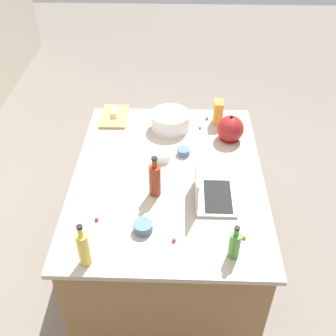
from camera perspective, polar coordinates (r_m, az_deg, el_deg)
The scene contains 22 objects.
ground_plane at distance 3.16m, azimuth 0.00°, elevation -13.41°, with size 12.00×12.00×0.00m, color slate.
island_counter at distance 2.81m, azimuth 0.00°, elevation -7.86°, with size 1.51×1.16×0.90m.
laptop at distance 2.32m, azimuth 5.83°, elevation -3.41°, with size 0.31×0.23×0.22m.
mixing_bowl_large at distance 2.87m, azimuth 0.41°, elevation 6.67°, with size 0.28×0.28×0.12m.
bottle_oil at distance 2.00m, azimuth -11.68°, elevation -10.89°, with size 0.06×0.06×0.26m.
bottle_olive at distance 2.03m, azimuth 9.26°, elevation -10.45°, with size 0.06×0.06×0.20m.
bottle_soy at distance 2.30m, azimuth -1.85°, elevation -1.61°, with size 0.07×0.07×0.26m.
kettle at distance 2.78m, azimuth 8.66°, elevation 5.38°, with size 0.21×0.18×0.20m.
cutting_board at distance 3.03m, azimuth -7.48°, elevation 7.14°, with size 0.30×0.19×0.02m, color tan.
butter_stick_left at distance 3.04m, azimuth -7.48°, elevation 7.76°, with size 0.11×0.04×0.04m, color #F4E58C.
ramekin_small at distance 2.16m, azimuth -3.50°, elevation -8.19°, with size 0.10×0.10×0.05m, color slate.
ramekin_medium at distance 2.64m, azimuth 2.15°, elevation 2.31°, with size 0.08×0.08×0.04m, color slate.
ramekin_wide at distance 2.60m, azimuth -0.75°, elevation 1.67°, with size 0.10×0.10×0.05m, color white.
candy_bag at distance 2.93m, azimuth 7.00°, elevation 7.69°, with size 0.09×0.06×0.17m, color gold.
candy_0 at distance 2.11m, azimuth 0.83°, elevation -10.01°, with size 0.02×0.02×0.02m, color #CC3399.
candy_1 at distance 2.89m, azimuth 4.47°, elevation 5.60°, with size 0.02×0.02×0.02m, color #CC3399.
candy_2 at distance 2.68m, azimuth 1.55°, elevation 2.72°, with size 0.02×0.02×0.02m, color green.
candy_3 at distance 2.38m, azimuth 6.58°, elevation -3.25°, with size 0.02×0.02×0.02m, color yellow.
candy_4 at distance 3.00m, azimuth 5.45°, elevation 6.89°, with size 0.02×0.02×0.02m, color red.
candy_5 at distance 2.24m, azimuth -9.92°, elevation -7.07°, with size 0.02×0.02×0.02m, color red.
candy_6 at distance 2.70m, azimuth 2.78°, elevation 2.84°, with size 0.01×0.01×0.01m, color blue.
candy_7 at distance 2.16m, azimuth 10.56°, elevation -9.47°, with size 0.02×0.02×0.02m, color orange.
Camera 1 is at (-1.90, -0.06, 2.52)m, focal length 43.75 mm.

